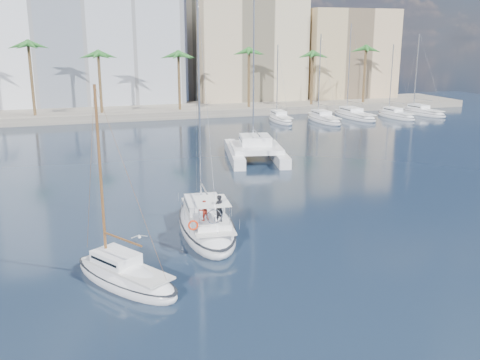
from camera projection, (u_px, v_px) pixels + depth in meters
name	position (u px, v px, depth m)	size (l,w,h in m)	color
ground	(263.00, 241.00, 34.19)	(160.00, 160.00, 0.00)	black
quay	(139.00, 112.00, 90.21)	(120.00, 14.00, 1.20)	gray
building_modern	(58.00, 30.00, 94.29)	(42.00, 16.00, 28.00)	white
building_beige	(246.00, 52.00, 102.54)	(20.00, 14.00, 20.00)	#C3B18C
building_tan_right	(344.00, 57.00, 106.82)	(18.00, 12.00, 18.00)	tan
palm_centre	(140.00, 53.00, 84.04)	(3.60, 3.60, 12.30)	brown
palm_right	(334.00, 52.00, 94.01)	(3.60, 3.60, 12.30)	brown
main_sloop	(206.00, 223.00, 35.99)	(4.55, 11.31, 16.37)	white
small_sloop	(125.00, 276.00, 28.25)	(6.12, 7.75, 10.99)	white
catamaran	(255.00, 148.00, 57.51)	(7.89, 12.36, 16.77)	white
seagull	(139.00, 237.00, 33.83)	(1.05, 0.45, 0.19)	silver
moored_yacht_a	(280.00, 122.00, 83.34)	(2.72, 9.35, 11.90)	white
moored_yacht_b	(324.00, 122.00, 83.40)	(3.14, 10.78, 13.72)	white
moored_yacht_c	(354.00, 118.00, 87.15)	(3.55, 12.21, 15.54)	white
moored_yacht_d	(396.00, 118.00, 87.22)	(2.72, 9.35, 11.90)	white
moored_yacht_e	(422.00, 115.00, 90.97)	(3.14, 10.78, 13.72)	white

